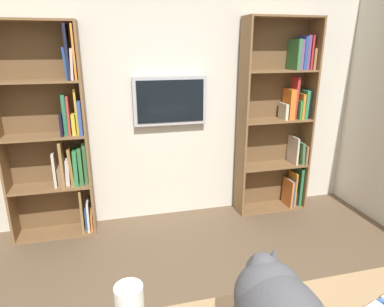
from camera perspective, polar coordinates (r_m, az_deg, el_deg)
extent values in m
cube|color=silver|center=(3.58, -4.58, 9.68)|extent=(4.52, 0.06, 2.70)
cube|color=brown|center=(4.03, 19.08, 5.68)|extent=(0.02, 0.28, 2.15)
cube|color=brown|center=(3.67, 8.57, 5.33)|extent=(0.02, 0.28, 2.15)
cube|color=brown|center=(3.95, 13.17, 5.96)|extent=(0.81, 0.01, 2.15)
cube|color=brown|center=(4.18, 12.97, -8.82)|extent=(0.77, 0.27, 0.02)
cube|color=brown|center=(3.98, 13.50, -1.96)|extent=(0.77, 0.27, 0.02)
cube|color=brown|center=(3.83, 14.07, 5.54)|extent=(0.77, 0.27, 0.02)
cube|color=brown|center=(3.76, 14.69, 13.47)|extent=(0.77, 0.27, 0.02)
cube|color=brown|center=(3.76, 15.37, 21.54)|extent=(0.77, 0.27, 0.02)
cube|color=#337447|center=(4.25, 17.49, -5.13)|extent=(0.03, 0.20, 0.47)
cube|color=#252521|center=(4.29, 16.98, -7.14)|extent=(0.03, 0.13, 0.16)
cube|color=orange|center=(4.22, 16.71, -5.66)|extent=(0.02, 0.19, 0.41)
cube|color=#264E92|center=(4.23, 16.25, -6.25)|extent=(0.03, 0.22, 0.32)
cube|color=orange|center=(4.19, 15.99, -6.36)|extent=(0.03, 0.23, 0.33)
cube|color=#986545|center=(4.10, 18.21, 0.05)|extent=(0.02, 0.24, 0.22)
cube|color=#44704A|center=(4.08, 17.77, 0.22)|extent=(0.04, 0.21, 0.25)
cube|color=gold|center=(4.08, 17.19, -0.04)|extent=(0.03, 0.12, 0.21)
cube|color=silver|center=(4.05, 16.82, 0.63)|extent=(0.02, 0.23, 0.31)
cube|color=black|center=(3.98, 18.97, 8.03)|extent=(0.02, 0.15, 0.32)
cube|color=#34834D|center=(3.96, 18.45, 7.98)|extent=(0.05, 0.17, 0.31)
cube|color=orange|center=(3.94, 17.82, 7.74)|extent=(0.03, 0.20, 0.28)
cube|color=#32873A|center=(3.94, 17.26, 7.26)|extent=(0.02, 0.23, 0.21)
cube|color=#B73130|center=(3.89, 17.01, 9.03)|extent=(0.04, 0.14, 0.45)
cube|color=orange|center=(3.88, 16.52, 8.09)|extent=(0.04, 0.15, 0.33)
cube|color=orange|center=(3.87, 15.95, 8.13)|extent=(0.03, 0.19, 0.33)
cube|color=beige|center=(3.86, 15.32, 6.98)|extent=(0.03, 0.17, 0.17)
cube|color=#A26F45|center=(3.93, 19.73, 14.94)|extent=(0.03, 0.15, 0.22)
cube|color=#B92F32|center=(3.92, 19.23, 15.94)|extent=(0.02, 0.17, 0.35)
cube|color=#75427C|center=(3.90, 18.67, 15.99)|extent=(0.04, 0.17, 0.35)
cube|color=#294B96|center=(3.87, 18.26, 15.90)|extent=(0.03, 0.16, 0.33)
cube|color=#785190|center=(3.85, 17.65, 15.75)|extent=(0.03, 0.18, 0.31)
cube|color=#3A7E46|center=(3.84, 17.00, 15.84)|extent=(0.04, 0.23, 0.31)
cube|color=brown|center=(3.41, -17.56, 3.15)|extent=(0.02, 0.28, 2.08)
cube|color=brown|center=(3.55, -29.94, 2.11)|extent=(0.02, 0.28, 2.08)
cube|color=brown|center=(3.59, -23.55, 3.18)|extent=(0.79, 0.01, 2.08)
cube|color=brown|center=(3.84, -21.92, -12.33)|extent=(0.74, 0.27, 0.02)
cube|color=brown|center=(3.62, -22.86, -5.24)|extent=(0.74, 0.27, 0.02)
cube|color=brown|center=(3.46, -23.87, 2.63)|extent=(0.74, 0.27, 0.02)
cube|color=brown|center=(3.38, -24.98, 11.07)|extent=(0.74, 0.27, 0.02)
cube|color=brown|center=(3.37, -26.18, 19.74)|extent=(0.74, 0.27, 0.02)
cube|color=orange|center=(3.73, -16.71, -10.82)|extent=(0.02, 0.15, 0.19)
cube|color=silver|center=(3.71, -17.23, -9.89)|extent=(0.03, 0.21, 0.32)
cube|color=#35548E|center=(3.75, -17.52, -10.54)|extent=(0.03, 0.13, 0.21)
cube|color=olive|center=(3.68, -18.23, -8.97)|extent=(0.02, 0.20, 0.46)
cube|color=#3B6E3E|center=(3.50, -17.73, -1.42)|extent=(0.03, 0.14, 0.43)
cube|color=#36733B|center=(3.51, -18.41, -1.93)|extent=(0.04, 0.19, 0.38)
cube|color=#31824B|center=(3.52, -19.16, -2.12)|extent=(0.04, 0.20, 0.36)
cube|color=olive|center=(3.51, -19.90, -2.09)|extent=(0.04, 0.14, 0.38)
cube|color=silver|center=(3.55, -20.39, -2.96)|extent=(0.05, 0.13, 0.26)
cube|color=olive|center=(3.51, -21.18, -1.57)|extent=(0.03, 0.23, 0.46)
cube|color=#8F6D4B|center=(3.56, -21.52, -3.64)|extent=(0.04, 0.14, 0.18)
cube|color=beige|center=(3.53, -22.35, -2.60)|extent=(0.03, 0.12, 0.34)
cube|color=#39519C|center=(3.38, -18.45, 5.88)|extent=(0.03, 0.23, 0.32)
cube|color=gold|center=(3.38, -19.08, 6.80)|extent=(0.02, 0.13, 0.43)
cube|color=gold|center=(3.38, -19.49, 4.71)|extent=(0.03, 0.12, 0.20)
cube|color=#B43F35|center=(3.37, -20.23, 6.10)|extent=(0.03, 0.17, 0.37)
cube|color=#2C774C|center=(3.37, -20.82, 6.15)|extent=(0.03, 0.12, 0.38)
cube|color=black|center=(3.39, -21.28, 4.66)|extent=(0.02, 0.17, 0.21)
cube|color=orange|center=(3.30, -19.39, 15.96)|extent=(0.02, 0.23, 0.48)
cube|color=beige|center=(3.30, -19.72, 14.15)|extent=(0.04, 0.19, 0.28)
cube|color=#1B1C30|center=(3.31, -20.44, 15.84)|extent=(0.02, 0.24, 0.48)
cube|color=#2B5299|center=(3.33, -20.73, 14.13)|extent=(0.04, 0.14, 0.28)
cube|color=#B7B7BC|center=(3.51, -3.75, 8.94)|extent=(0.76, 0.06, 0.50)
cube|color=black|center=(3.48, -3.65, 8.85)|extent=(0.69, 0.01, 0.43)
ellipsoid|color=#4C4C51|center=(1.37, 13.04, -22.66)|extent=(0.26, 0.26, 0.26)
sphere|color=#4C4C51|center=(1.37, 12.08, -18.91)|extent=(0.14, 0.14, 0.14)
cone|color=#4C4C51|center=(1.35, 13.71, -16.84)|extent=(0.06, 0.06, 0.07)
cone|color=#4C4C51|center=(1.32, 10.70, -17.47)|extent=(0.06, 0.06, 0.07)
cone|color=beige|center=(1.35, 13.81, -17.15)|extent=(0.03, 0.03, 0.05)
cone|color=beige|center=(1.32, 10.80, -17.79)|extent=(0.03, 0.03, 0.05)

